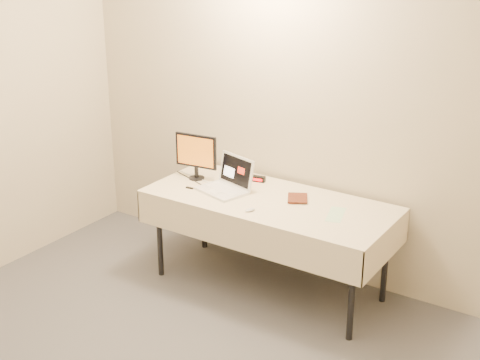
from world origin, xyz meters
The scene contains 9 objects.
back_wall centered at (0.00, 2.50, 1.35)m, with size 4.00×0.10×2.70m, color beige.
table centered at (0.00, 2.05, 0.68)m, with size 1.86×0.81×0.74m.
laptop centered at (-0.36, 2.03, 0.80)m, with size 0.43×0.39×0.25m.
monitor centered at (-0.70, 2.10, 0.95)m, with size 0.35×0.14×0.36m.
book centered at (0.12, 2.12, 0.83)m, with size 0.14×0.02×0.19m, color maroon.
alarm_clock centered at (-0.26, 2.31, 0.76)m, with size 0.11×0.06×0.04m.
clicker centered at (0.00, 1.78, 0.75)m, with size 0.04×0.08×0.02m, color silver.
paper_form centered at (0.53, 2.06, 0.74)m, with size 0.11×0.27×0.00m, color #AFDBAE.
usb_dongle centered at (-0.62, 1.89, 0.74)m, with size 0.06×0.02×0.01m, color black.
Camera 1 is at (2.31, -1.87, 2.62)m, focal length 50.00 mm.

